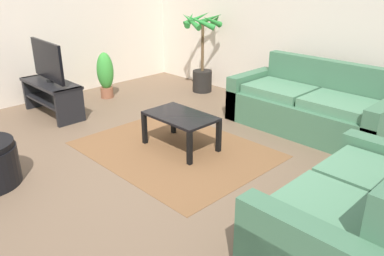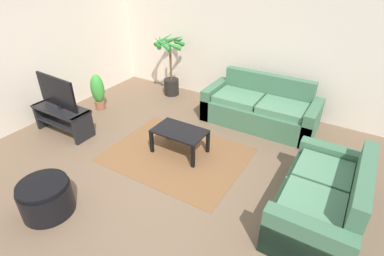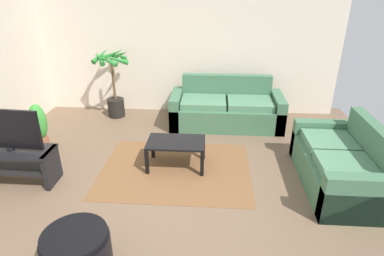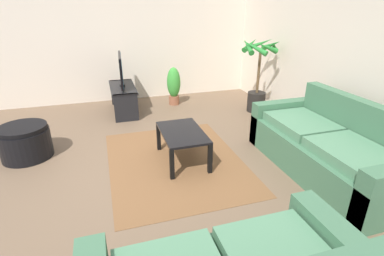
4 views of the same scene
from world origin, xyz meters
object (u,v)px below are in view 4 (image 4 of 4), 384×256
(potted_palm, at_px, (258,78))
(potted_plant_small, at_px, (174,85))
(coffee_table, at_px, (182,136))
(ottoman, at_px, (25,142))
(tv_stand, at_px, (123,95))
(couch_main, at_px, (327,149))
(tv, at_px, (121,70))

(potted_palm, xyz_separation_m, potted_plant_small, (-0.87, -1.40, -0.24))
(coffee_table, bearing_deg, ottoman, -109.93)
(tv_stand, distance_m, potted_palm, 2.55)
(coffee_table, relative_size, potted_palm, 0.62)
(potted_palm, bearing_deg, coffee_table, -52.00)
(tv_stand, distance_m, coffee_table, 2.24)
(potted_palm, distance_m, potted_plant_small, 1.67)
(couch_main, xyz_separation_m, potted_palm, (-2.24, 0.26, 0.34))
(potted_palm, bearing_deg, ottoman, -79.13)
(couch_main, xyz_separation_m, coffee_table, (-0.78, -1.60, 0.06))
(potted_plant_small, bearing_deg, ottoman, -56.63)
(coffee_table, xyz_separation_m, potted_plant_small, (-2.33, 0.47, 0.04))
(coffee_table, bearing_deg, potted_palm, 128.00)
(tv_stand, relative_size, tv, 1.14)
(potted_plant_small, bearing_deg, couch_main, 20.09)
(couch_main, relative_size, ottoman, 3.26)
(couch_main, relative_size, potted_palm, 1.53)
(couch_main, height_order, coffee_table, couch_main)
(couch_main, bearing_deg, potted_plant_small, -159.91)
(ottoman, bearing_deg, couch_main, 67.28)
(coffee_table, relative_size, potted_plant_small, 1.11)
(tv, bearing_deg, tv_stand, -93.66)
(tv, distance_m, ottoman, 2.11)
(potted_plant_small, relative_size, ottoman, 1.18)
(coffee_table, distance_m, potted_palm, 2.38)
(tv_stand, height_order, coffee_table, tv_stand)
(tv, bearing_deg, couch_main, 36.25)
(couch_main, bearing_deg, ottoman, -112.72)
(potted_palm, bearing_deg, tv, -106.28)
(couch_main, height_order, tv, tv)
(couch_main, bearing_deg, potted_palm, 173.37)
(coffee_table, bearing_deg, couch_main, 64.00)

